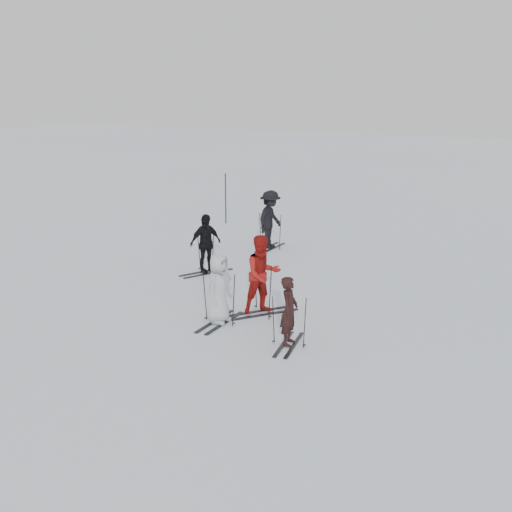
% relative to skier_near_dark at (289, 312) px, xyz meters
% --- Properties ---
extents(ground, '(120.00, 120.00, 0.00)m').
position_rel_skier_near_dark_xyz_m(ground, '(-2.29, 2.03, -0.75)').
color(ground, silver).
rests_on(ground, ground).
extents(skier_near_dark, '(0.44, 0.60, 1.51)m').
position_rel_skier_near_dark_xyz_m(skier_near_dark, '(0.00, 0.00, 0.00)').
color(skier_near_dark, black).
rests_on(skier_near_dark, ground).
extents(skier_red, '(1.16, 1.19, 1.93)m').
position_rel_skier_near_dark_xyz_m(skier_red, '(-1.38, 1.56, 0.21)').
color(skier_red, maroon).
rests_on(skier_red, ground).
extents(skier_grey, '(0.54, 0.81, 1.66)m').
position_rel_skier_near_dark_xyz_m(skier_grey, '(-2.01, 0.52, 0.07)').
color(skier_grey, '#B1B5BB').
rests_on(skier_grey, ground).
extents(skier_uphill_left, '(0.86, 1.11, 1.76)m').
position_rel_skier_near_dark_xyz_m(skier_uphill_left, '(-4.44, 3.98, 0.13)').
color(skier_uphill_left, black).
rests_on(skier_uphill_left, ground).
extents(skier_uphill_far, '(0.78, 1.30, 1.97)m').
position_rel_skier_near_dark_xyz_m(skier_uphill_far, '(-4.02, 7.58, 0.23)').
color(skier_uphill_far, black).
rests_on(skier_uphill_far, ground).
extents(skis_near_dark, '(1.65, 1.05, 1.13)m').
position_rel_skier_near_dark_xyz_m(skis_near_dark, '(0.00, 0.00, -0.19)').
color(skis_near_dark, black).
rests_on(skis_near_dark, ground).
extents(skis_red, '(2.05, 1.91, 1.35)m').
position_rel_skier_near_dark_xyz_m(skis_red, '(-1.38, 1.56, -0.08)').
color(skis_red, black).
rests_on(skis_red, ground).
extents(skis_grey, '(1.74, 0.94, 1.27)m').
position_rel_skier_near_dark_xyz_m(skis_grey, '(-2.01, 0.52, -0.12)').
color(skis_grey, black).
rests_on(skis_grey, ground).
extents(skis_uphill_left, '(1.97, 1.62, 1.27)m').
position_rel_skier_near_dark_xyz_m(skis_uphill_left, '(-4.44, 3.98, -0.12)').
color(skis_uphill_left, black).
rests_on(skis_uphill_left, ground).
extents(skis_uphill_far, '(1.75, 0.97, 1.25)m').
position_rel_skier_near_dark_xyz_m(skis_uphill_far, '(-4.02, 7.58, -0.13)').
color(skis_uphill_far, black).
rests_on(skis_uphill_far, ground).
extents(piste_marker, '(0.05, 0.05, 2.04)m').
position_rel_skier_near_dark_xyz_m(piste_marker, '(-7.41, 10.55, 0.27)').
color(piste_marker, black).
rests_on(piste_marker, ground).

